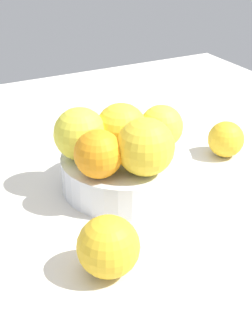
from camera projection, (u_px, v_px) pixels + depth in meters
The scene contains 9 objects.
ground_plane at pixel (126, 191), 71.89cm from camera, with size 110.00×110.00×2.00cm, color silver.
fruit_bowl at pixel (126, 172), 70.25cm from camera, with size 19.26×19.26×5.00cm.
orange_in_bowl_0 at pixel (80, 134), 66.72cm from camera, with size 7.62×7.62×7.62cm, color yellow.
orange_in_bowl_1 at pixel (123, 128), 68.43cm from camera, with size 7.56×7.56×7.56cm, color yellow.
orange_in_bowl_2 at pixel (145, 147), 62.67cm from camera, with size 7.94×7.94×7.94cm, color yellow.
orange_in_bowl_3 at pixel (98, 154), 62.32cm from camera, with size 6.62×6.62×6.62cm, color orange.
orange_in_bowl_4 at pixel (161, 126), 70.31cm from camera, with size 6.52×6.52×6.52cm, color yellow.
orange_loose_0 at pixel (108, 247), 52.77cm from camera, with size 7.23×7.23×7.23cm, color yellow.
orange_loose_1 at pixel (226, 139), 78.59cm from camera, with size 6.03×6.03×6.03cm, color yellow.
Camera 1 is at (-54.29, 28.22, 36.91)cm, focal length 50.40 mm.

